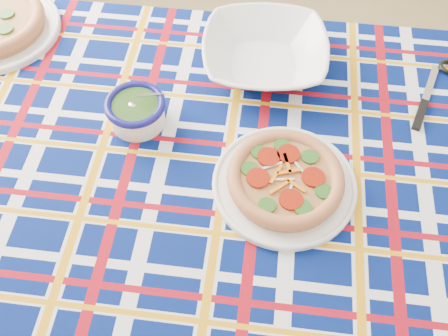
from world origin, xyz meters
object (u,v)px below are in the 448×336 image
at_px(pesto_bowl, 136,110).
at_px(dining_table, 194,195).
at_px(serving_bowl, 265,54).
at_px(main_focaccia_plate, 285,179).

bearing_deg(pesto_bowl, dining_table, -22.41).
bearing_deg(pesto_bowl, serving_bowl, 58.04).
bearing_deg(main_focaccia_plate, serving_bowl, 120.68).
height_order(main_focaccia_plate, serving_bowl, serving_bowl).
height_order(pesto_bowl, serving_bowl, pesto_bowl).
relative_size(pesto_bowl, serving_bowl, 0.45).
bearing_deg(serving_bowl, main_focaccia_plate, -59.32).
xyz_separation_m(dining_table, pesto_bowl, (-0.17, 0.07, 0.12)).
relative_size(dining_table, pesto_bowl, 14.17).
xyz_separation_m(dining_table, serving_bowl, (0.00, 0.35, 0.11)).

